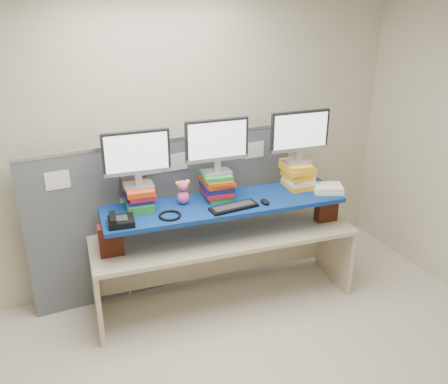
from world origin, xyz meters
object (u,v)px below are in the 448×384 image
monitor_left (137,156)px  monitor_center (217,143)px  blue_board (224,204)px  desk_phone (120,221)px  monitor_right (300,134)px  keyboard (234,207)px  desk (224,247)px

monitor_left → monitor_center: bearing=0.0°
blue_board → desk_phone: 0.93m
monitor_right → keyboard: bearing=-160.2°
blue_board → monitor_left: size_ratio=3.81×
blue_board → monitor_left: bearing=170.6°
monitor_right → keyboard: 0.92m
monitor_left → desk: bearing=-9.4°
blue_board → monitor_right: 0.94m
monitor_right → blue_board: bearing=-171.1°
desk → keyboard: keyboard is taller
monitor_left → monitor_right: size_ratio=1.00×
monitor_right → monitor_left: bearing=-180.0°
blue_board → desk_phone: size_ratio=9.15×
monitor_right → desk: bearing=-171.1°
blue_board → desk: bearing=-173.8°
monitor_left → monitor_center: monitor_center is taller
desk → keyboard: size_ratio=5.69×
monitor_left → monitor_center: size_ratio=1.00×
desk → blue_board: blue_board is taller
monitor_left → desk_phone: 0.55m
monitor_left → monitor_right: (1.47, -0.16, 0.04)m
blue_board → keyboard: size_ratio=4.98×
monitor_center → desk_phone: size_ratio=2.40×
monitor_left → keyboard: size_ratio=1.31×
desk → monitor_center: size_ratio=4.36×
desk_phone → monitor_center: bearing=18.5°
monitor_left → monitor_right: 1.47m
monitor_center → monitor_right: 0.78m
keyboard → monitor_right: bearing=10.7°
monitor_right → desk_phone: monitor_right is taller
monitor_center → keyboard: (0.04, -0.26, -0.50)m
monitor_left → blue_board: bearing=-9.4°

